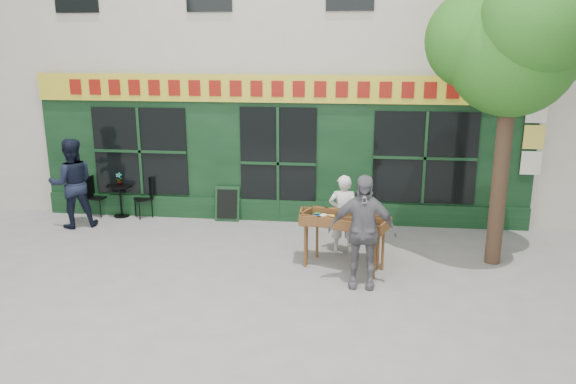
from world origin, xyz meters
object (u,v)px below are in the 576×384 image
(man_right, at_px, (362,231))
(man_left, at_px, (72,183))
(book_cart_right, at_px, (345,224))
(bistro_table, at_px, (120,194))
(woman, at_px, (343,214))
(dog, at_px, (362,198))
(book_cart_center, at_px, (342,221))

(man_right, bearing_deg, man_left, 160.77)
(man_right, height_order, man_left, man_left)
(man_left, bearing_deg, man_right, 129.22)
(book_cart_right, xyz_separation_m, bistro_table, (-5.29, 2.50, -0.28))
(book_cart_right, relative_size, man_right, 0.85)
(woman, xyz_separation_m, man_right, (0.36, -1.58, 0.19))
(bistro_table, bearing_deg, dog, -23.05)
(dog, bearing_deg, bistro_table, 154.99)
(book_cart_center, distance_m, woman, 0.65)
(woman, bearing_deg, book_cart_center, 88.04)
(man_left, bearing_deg, bistro_table, -159.31)
(dog, bearing_deg, book_cart_center, 169.91)
(dog, xyz_separation_m, man_left, (-6.28, 1.52, -0.30))
(book_cart_center, bearing_deg, man_left, 164.09)
(book_cart_center, distance_m, dog, 0.59)
(woman, distance_m, man_right, 1.63)
(book_cart_right, distance_m, man_left, 6.21)
(book_cart_center, relative_size, man_right, 0.80)
(dog, height_order, book_cart_right, dog)
(book_cart_center, distance_m, man_right, 1.00)
(dog, relative_size, man_right, 0.31)
(book_cart_right, bearing_deg, woman, 115.53)
(man_right, bearing_deg, dog, 92.04)
(dog, distance_m, book_cart_right, 0.57)
(bistro_table, bearing_deg, woman, -17.75)
(dog, height_order, man_right, man_right)
(dog, bearing_deg, book_cart_right, -158.84)
(woman, height_order, man_right, man_right)
(bistro_table, bearing_deg, man_right, -30.19)
(book_cart_center, distance_m, book_cart_right, 0.18)
(man_right, distance_m, man_left, 6.73)
(woman, relative_size, bistro_table, 2.02)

